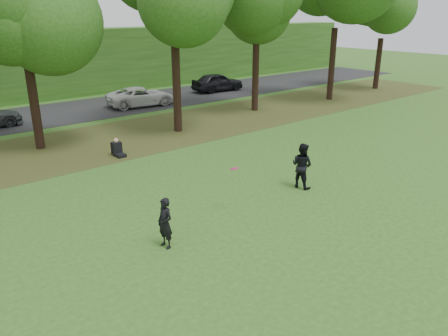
% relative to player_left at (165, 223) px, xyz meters
% --- Properties ---
extents(ground, '(120.00, 120.00, 0.00)m').
position_rel_player_left_xyz_m(ground, '(3.39, -1.95, -0.75)').
color(ground, '#315219').
rests_on(ground, ground).
extents(leaf_litter, '(60.00, 7.00, 0.01)m').
position_rel_player_left_xyz_m(leaf_litter, '(3.39, 11.05, -0.74)').
color(leaf_litter, '#473719').
rests_on(leaf_litter, ground).
extents(street, '(70.00, 7.00, 0.02)m').
position_rel_player_left_xyz_m(street, '(3.39, 19.05, -0.74)').
color(street, black).
rests_on(street, ground).
extents(far_hedge, '(70.00, 3.00, 5.00)m').
position_rel_player_left_xyz_m(far_hedge, '(3.39, 25.05, 1.75)').
color(far_hedge, '#234E16').
rests_on(far_hedge, ground).
extents(player_left, '(0.40, 0.57, 1.49)m').
position_rel_player_left_xyz_m(player_left, '(0.00, 0.00, 0.00)').
color(player_left, black).
rests_on(player_left, ground).
extents(player_right, '(0.79, 0.94, 1.74)m').
position_rel_player_left_xyz_m(player_right, '(6.38, 0.53, 0.12)').
color(player_right, black).
rests_on(player_right, ground).
extents(parked_cars, '(34.87, 3.81, 1.54)m').
position_rel_player_left_xyz_m(parked_cars, '(1.44, 18.11, -0.01)').
color(parked_cars, black).
rests_on(parked_cars, street).
extents(frisbee, '(0.28, 0.28, 0.09)m').
position_rel_player_left_xyz_m(frisbee, '(2.99, 0.51, 0.79)').
color(frisbee, '#DA1269').
rests_on(frisbee, ground).
extents(seated_person, '(0.43, 0.74, 0.83)m').
position_rel_player_left_xyz_m(seated_person, '(2.75, 8.45, -0.44)').
color(seated_person, black).
rests_on(seated_person, ground).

